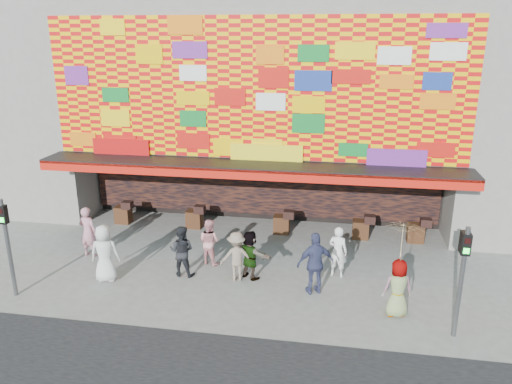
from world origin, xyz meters
TOP-DOWN VIEW (x-y plane):
  - ground at (0.00, 0.00)m, footprint 90.00×90.00m
  - shop_building at (0.00, 8.18)m, footprint 15.20×9.40m
  - signal_left at (-6.20, -1.50)m, footprint 0.22×0.20m
  - signal_right at (6.20, -1.50)m, footprint 0.22×0.20m
  - ped_a at (-3.95, -0.16)m, footprint 0.98×0.72m
  - ped_b at (-5.33, 1.41)m, footprint 0.71×0.52m
  - ped_c at (-1.71, 0.58)m, footprint 0.84×0.67m
  - ped_d at (0.07, 0.56)m, footprint 1.16×0.87m
  - ped_e at (2.54, 0.13)m, footprint 1.22×0.87m
  - ped_f at (0.47, 0.75)m, footprint 1.49×1.20m
  - ped_g at (4.81, -0.74)m, footprint 0.91×0.70m
  - ped_h at (3.17, 1.35)m, footprint 0.69×0.54m
  - ped_i at (-1.07, 1.56)m, footprint 0.92×0.82m
  - parasol at (4.81, -0.74)m, footprint 1.35×1.36m

SIDE VIEW (x-z plane):
  - ground at x=0.00m, z-range 0.00..0.00m
  - ped_i at x=-1.07m, z-range 0.00..1.56m
  - ped_f at x=0.47m, z-range 0.00..1.59m
  - ped_d at x=0.07m, z-range 0.00..1.59m
  - ped_g at x=4.81m, z-range 0.00..1.65m
  - ped_c at x=-1.71m, z-range 0.00..1.67m
  - ped_h at x=3.17m, z-range 0.00..1.67m
  - ped_b at x=-5.33m, z-range 0.00..1.80m
  - ped_a at x=-3.95m, z-range 0.00..1.84m
  - ped_e at x=2.54m, z-range 0.00..1.92m
  - signal_left at x=-6.20m, z-range 0.36..3.36m
  - signal_right at x=6.20m, z-range 0.36..3.36m
  - parasol at x=4.81m, z-range 1.22..3.19m
  - shop_building at x=0.00m, z-range 0.23..10.23m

